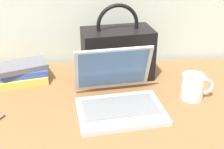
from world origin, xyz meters
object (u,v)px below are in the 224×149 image
object	(u,v)px
coffee_mug	(193,86)
handbag	(117,52)
laptop	(118,96)
book_stack	(23,73)

from	to	relation	value
coffee_mug	handbag	size ratio (longest dim) A/B	0.39
laptop	book_stack	distance (m)	0.45
laptop	coffee_mug	world-z (taller)	laptop
laptop	book_stack	size ratio (longest dim) A/B	1.48
laptop	handbag	xyz separation A→B (m)	(0.02, 0.25, 0.07)
laptop	handbag	size ratio (longest dim) A/B	1.03
laptop	handbag	world-z (taller)	handbag
coffee_mug	book_stack	size ratio (longest dim) A/B	0.56
laptop	handbag	distance (m)	0.26
laptop	handbag	bearing A→B (deg)	85.87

